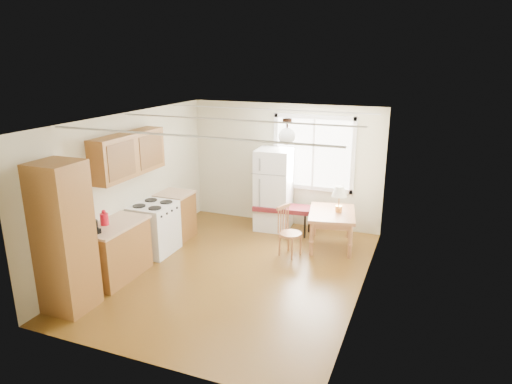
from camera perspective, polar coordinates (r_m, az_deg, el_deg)
The scene contains 11 objects.
room_shell at distance 7.13m, azimuth -2.62°, elevation -0.90°, with size 4.60×5.60×2.62m.
kitchen_run at distance 7.60m, azimuth -16.49°, elevation -3.72°, with size 0.65×3.40×2.20m.
window_unit at distance 9.13m, azimuth 7.20°, elevation 4.85°, with size 1.64×0.05×1.51m.
pendant_light at distance 7.02m, azimuth 3.89°, elevation 7.08°, with size 0.26×0.26×0.40m.
refrigerator at distance 9.17m, azimuth 2.24°, elevation 0.33°, with size 0.72×0.73×1.64m.
bench at distance 9.07m, azimuth 3.45°, elevation -2.13°, with size 1.22×0.57×0.54m.
dining_table at distance 8.44m, azimuth 9.46°, elevation -3.13°, with size 1.01×1.22×0.67m.
chair at distance 8.05m, azimuth 3.86°, elevation -4.44°, with size 0.43×0.43×0.89m.
table_lamp at distance 8.35m, azimuth 10.38°, elevation -0.18°, with size 0.27×0.27×0.48m.
coffee_maker at distance 7.06m, azimuth -20.01°, elevation -4.05°, with size 0.22×0.26×0.34m.
kettle at distance 7.39m, azimuth -18.44°, elevation -3.18°, with size 0.13×0.13×0.25m.
Camera 1 is at (2.79, -6.20, 3.40)m, focal length 32.00 mm.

